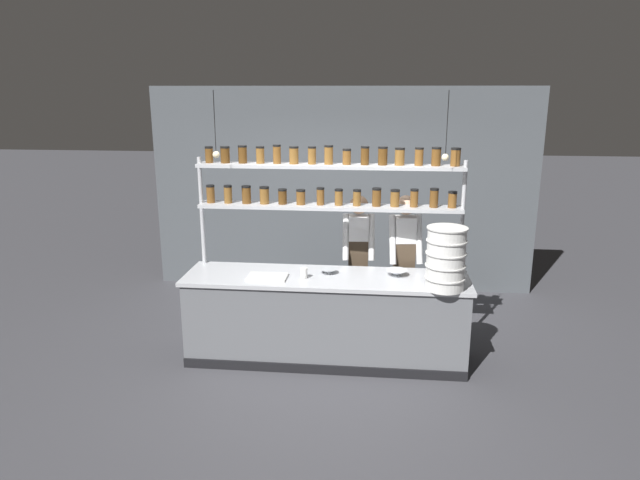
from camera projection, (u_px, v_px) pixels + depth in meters
name	position (u px, v px, depth m)	size (l,w,h in m)	color
ground_plane	(326.00, 358.00, 6.11)	(40.00, 40.00, 0.00)	#3D3D42
back_wall	(342.00, 190.00, 7.98)	(5.34, 0.12, 2.83)	#4C5156
prep_counter	(326.00, 318.00, 5.99)	(2.94, 0.76, 0.92)	slate
spice_shelf_unit	(330.00, 187.00, 5.97)	(2.82, 0.28, 2.23)	#B7BABF
chef_left	(358.00, 256.00, 6.52)	(0.37, 0.30, 1.64)	black
chef_center	(404.00, 259.00, 6.31)	(0.39, 0.31, 1.68)	black
container_stack	(446.00, 258.00, 5.42)	(0.39, 0.39, 0.61)	white
cutting_board	(267.00, 277.00, 5.81)	(0.40, 0.26, 0.02)	silver
prep_bowl_near_left	(397.00, 273.00, 5.89)	(0.23, 0.23, 0.06)	silver
prep_bowl_center_front	(328.00, 271.00, 5.96)	(0.19, 0.19, 0.05)	#B2B7BC
serving_cup_front	(304.00, 273.00, 5.80)	(0.07, 0.07, 0.11)	silver
pendant_light_row	(328.00, 153.00, 5.55)	(2.32, 0.07, 0.66)	black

